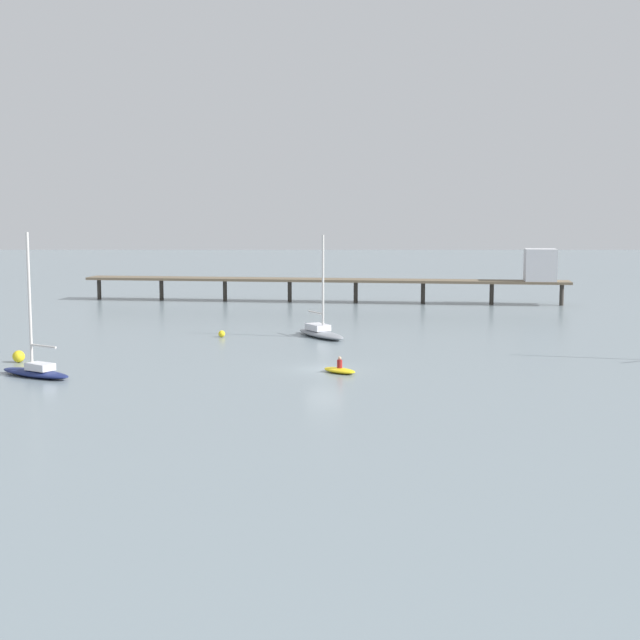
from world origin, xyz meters
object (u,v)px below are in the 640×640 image
at_px(sailboat_gray, 317,331).
at_px(dinghy_yellow, 336,370).
at_px(sailboat_navy, 32,368).
at_px(mooring_buoy_near, 15,357).
at_px(mooring_buoy_far, 218,334).
at_px(pier, 406,275).

xyz_separation_m(sailboat_gray, dinghy_yellow, (1.30, -17.98, -0.33)).
relative_size(sailboat_navy, dinghy_yellow, 3.53).
relative_size(sailboat_gray, dinghy_yellow, 3.29).
bearing_deg(sailboat_navy, mooring_buoy_near, 117.90).
bearing_deg(mooring_buoy_far, dinghy_yellow, -60.77).
relative_size(sailboat_gray, mooring_buoy_near, 10.13).
distance_m(pier, sailboat_navy, 57.10).
relative_size(pier, mooring_buoy_far, 98.62).
xyz_separation_m(dinghy_yellow, mooring_buoy_near, (-23.37, 4.38, 0.23)).
bearing_deg(sailboat_gray, mooring_buoy_near, -148.36).
xyz_separation_m(pier, sailboat_navy, (-29.65, -48.71, -2.87)).
relative_size(sailboat_navy, mooring_buoy_far, 16.19).
relative_size(pier, dinghy_yellow, 21.49).
relative_size(dinghy_yellow, mooring_buoy_near, 3.08).
xyz_separation_m(pier, dinghy_yellow, (-9.34, -47.30, -3.26)).
height_order(mooring_buoy_near, mooring_buoy_far, mooring_buoy_near).
relative_size(sailboat_gray, mooring_buoy_far, 15.09).
height_order(sailboat_gray, mooring_buoy_far, sailboat_gray).
distance_m(pier, mooring_buoy_near, 54.05).
distance_m(pier, mooring_buoy_far, 35.38).
bearing_deg(mooring_buoy_near, pier, 52.69).
bearing_deg(mooring_buoy_far, mooring_buoy_near, -134.88).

